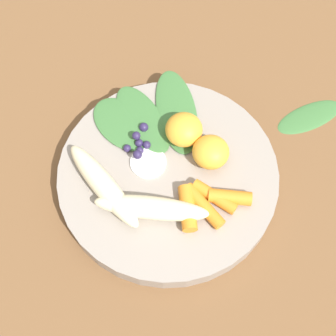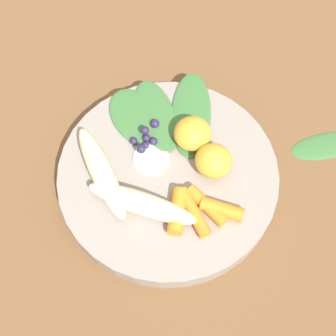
{
  "view_description": "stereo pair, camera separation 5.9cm",
  "coord_description": "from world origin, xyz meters",
  "views": [
    {
      "loc": [
        -0.01,
        0.27,
        0.57
      ],
      "look_at": [
        0.0,
        0.0,
        0.04
      ],
      "focal_mm": 49.77,
      "sensor_mm": 36.0,
      "label": 1
    },
    {
      "loc": [
        -0.07,
        0.26,
        0.57
      ],
      "look_at": [
        0.0,
        0.0,
        0.04
      ],
      "focal_mm": 49.77,
      "sensor_mm": 36.0,
      "label": 2
    }
  ],
  "objects": [
    {
      "name": "banana_peeled_left",
      "position": [
        0.02,
        0.06,
        0.04
      ],
      "size": [
        0.14,
        0.04,
        0.03
      ],
      "primitive_type": "ellipsoid",
      "rotation": [
        0.0,
        0.0,
        3.06
      ],
      "color": "beige",
      "rests_on": "bowl"
    },
    {
      "name": "bowl",
      "position": [
        0.0,
        0.0,
        0.01
      ],
      "size": [
        0.29,
        0.29,
        0.03
      ],
      "primitive_type": "cylinder",
      "color": "gray",
      "rests_on": "ground_plane"
    },
    {
      "name": "kale_leaf_rear",
      "position": [
        0.06,
        -0.07,
        0.03
      ],
      "size": [
        0.12,
        0.12,
        0.01
      ],
      "primitive_type": "ellipsoid",
      "rotation": [
        0.0,
        0.0,
        5.5
      ],
      "color": "#3D7038",
      "rests_on": "bowl"
    },
    {
      "name": "ground_plane",
      "position": [
        0.0,
        0.0,
        0.0
      ],
      "size": [
        2.4,
        2.4,
        0.0
      ],
      "primitive_type": "plane",
      "color": "brown"
    },
    {
      "name": "blueberry_pile",
      "position": [
        0.04,
        -0.04,
        0.04
      ],
      "size": [
        0.04,
        0.06,
        0.02
      ],
      "color": "#2D234C",
      "rests_on": "bowl"
    },
    {
      "name": "orange_segment_near",
      "position": [
        -0.02,
        -0.05,
        0.05
      ],
      "size": [
        0.05,
        0.05,
        0.04
      ],
      "primitive_type": "ellipsoid",
      "color": "#F4A833",
      "rests_on": "bowl"
    },
    {
      "name": "banana_peeled_right",
      "position": [
        0.08,
        0.03,
        0.04
      ],
      "size": [
        0.11,
        0.12,
        0.03
      ],
      "primitive_type": "ellipsoid",
      "rotation": [
        0.0,
        0.0,
        2.29
      ],
      "color": "beige",
      "rests_on": "bowl"
    },
    {
      "name": "carrot_mid_right",
      "position": [
        -0.06,
        0.04,
        0.04
      ],
      "size": [
        0.06,
        0.05,
        0.02
      ],
      "primitive_type": "cylinder",
      "rotation": [
        0.0,
        1.57,
        2.57
      ],
      "color": "orange",
      "rests_on": "bowl"
    },
    {
      "name": "kale_leaf_left",
      "position": [
        -0.01,
        -0.09,
        0.03
      ],
      "size": [
        0.08,
        0.15,
        0.01
      ],
      "primitive_type": "ellipsoid",
      "rotation": [
        0.0,
        0.0,
        4.92
      ],
      "color": "#3D7038",
      "rests_on": "bowl"
    },
    {
      "name": "coconut_shred_patch",
      "position": [
        0.03,
        -0.01,
        0.03
      ],
      "size": [
        0.05,
        0.05,
        0.0
      ],
      "primitive_type": "cylinder",
      "color": "white",
      "rests_on": "bowl"
    },
    {
      "name": "orange_segment_far",
      "position": [
        -0.05,
        -0.02,
        0.05
      ],
      "size": [
        0.05,
        0.05,
        0.04
      ],
      "primitive_type": "ellipsoid",
      "color": "#F4A833",
      "rests_on": "bowl"
    },
    {
      "name": "kale_leaf_right",
      "position": [
        0.04,
        -0.08,
        0.03
      ],
      "size": [
        0.11,
        0.13,
        0.01
      ],
      "primitive_type": "ellipsoid",
      "rotation": [
        0.0,
        0.0,
        5.27
      ],
      "color": "#3D7038",
      "rests_on": "bowl"
    },
    {
      "name": "kale_leaf_stray",
      "position": [
        -0.2,
        -0.11,
        0.0
      ],
      "size": [
        0.11,
        0.09,
        0.01
      ],
      "primitive_type": "ellipsoid",
      "rotation": [
        0.0,
        0.0,
        3.64
      ],
      "color": "#3D7038",
      "rests_on": "ground_plane"
    },
    {
      "name": "carrot_mid_left",
      "position": [
        -0.05,
        0.05,
        0.04
      ],
      "size": [
        0.05,
        0.06,
        0.02
      ],
      "primitive_type": "cylinder",
      "rotation": [
        0.0,
        1.57,
        2.28
      ],
      "color": "orange",
      "rests_on": "bowl"
    },
    {
      "name": "carrot_front",
      "position": [
        -0.03,
        0.05,
        0.04
      ],
      "size": [
        0.03,
        0.06,
        0.02
      ],
      "primitive_type": "cylinder",
      "rotation": [
        0.0,
        1.57,
        1.7
      ],
      "color": "orange",
      "rests_on": "bowl"
    },
    {
      "name": "carrot_rear",
      "position": [
        -0.08,
        0.04,
        0.04
      ],
      "size": [
        0.05,
        0.02,
        0.02
      ],
      "primitive_type": "cylinder",
      "rotation": [
        0.0,
        1.57,
        3.08
      ],
      "color": "orange",
      "rests_on": "bowl"
    }
  ]
}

